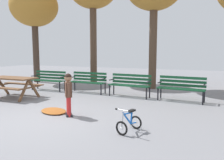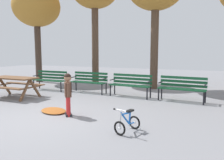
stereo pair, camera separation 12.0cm
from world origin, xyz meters
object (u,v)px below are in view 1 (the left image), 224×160
Objects in this scene: picnic_table at (12,82)px; park_bench_far_left at (49,79)px; park_bench_right at (130,83)px; park_bench_far_right at (181,86)px; park_bench_left at (88,80)px; child_standing at (68,91)px; kids_bicycle at (129,123)px.

park_bench_far_left is at bearing 86.40° from picnic_table.
park_bench_right is 1.00× the size of park_bench_far_right.
child_standing reaches higher than park_bench_left.
child_standing is at bearing 164.52° from kids_bicycle.
park_bench_right is at bearing 79.45° from child_standing.
kids_bicycle is at bearing -18.80° from picnic_table.
picnic_table is 1.13× the size of park_bench_far_left.
picnic_table is 1.11× the size of park_bench_far_right.
park_bench_left is at bearing 177.30° from park_bench_far_right.
picnic_table is at bearing -93.60° from park_bench_far_left.
child_standing is (3.21, -3.19, 0.17)m from park_bench_far_left.
picnic_table is 5.53m from kids_bicycle.
park_bench_left and park_bench_right have the same top height.
picnic_table is 1.11× the size of park_bench_right.
park_bench_far_left is 3.81m from park_bench_right.
park_bench_far_right is at bearing 80.64° from kids_bicycle.
picnic_table is at bearing -153.34° from park_bench_right.
kids_bicycle is (1.89, -0.52, -0.48)m from child_standing.
child_standing is at bearing -128.28° from park_bench_far_right.
park_bench_right is 2.61× the size of kids_bicycle.
park_bench_far_right is (5.83, 1.92, -0.08)m from picnic_table.
child_standing reaches higher than picnic_table.
child_standing reaches higher than park_bench_right.
park_bench_far_right is (3.80, -0.18, 0.00)m from park_bench_left.
park_bench_left is at bearing 176.22° from park_bench_right.
park_bench_far_left is 5.71m from park_bench_far_right.
park_bench_right is (3.93, 1.97, -0.08)m from picnic_table.
park_bench_far_left is at bearing 179.79° from park_bench_far_right.
child_standing is at bearing -100.55° from park_bench_right.
park_bench_far_left is 0.98× the size of park_bench_right.
park_bench_right is (1.90, -0.13, 0.00)m from park_bench_left.
park_bench_far_left is 1.91m from park_bench_left.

